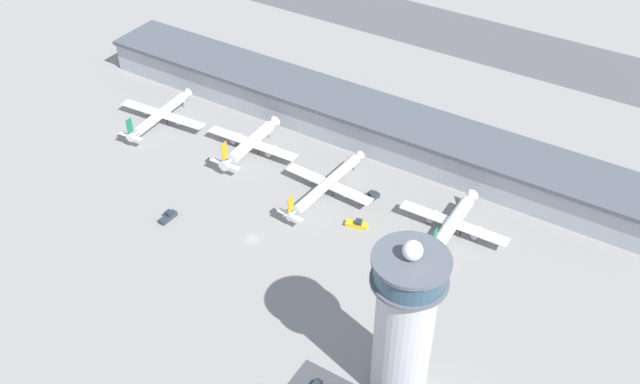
{
  "coord_description": "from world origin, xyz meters",
  "views": [
    {
      "loc": [
        108.6,
        -132.19,
        157.33
      ],
      "look_at": [
        9.98,
        25.54,
        6.42
      ],
      "focal_mm": 40.0,
      "sensor_mm": 36.0,
      "label": 1
    }
  ],
  "objects_px": {
    "airplane_gate_bravo": "(251,143)",
    "service_truck_catering": "(370,197)",
    "airplane_gate_charlie": "(327,184)",
    "control_tower": "(404,323)",
    "airplane_gate_delta": "(453,223)",
    "service_truck_baggage": "(168,217)",
    "airplane_gate_alpha": "(161,114)",
    "service_truck_fuel": "(357,224)"
  },
  "relations": [
    {
      "from": "airplane_gate_bravo",
      "to": "service_truck_catering",
      "type": "relative_size",
      "value": 4.84
    },
    {
      "from": "airplane_gate_bravo",
      "to": "airplane_gate_charlie",
      "type": "relative_size",
      "value": 0.88
    },
    {
      "from": "control_tower",
      "to": "airplane_gate_delta",
      "type": "height_order",
      "value": "control_tower"
    },
    {
      "from": "service_truck_baggage",
      "to": "control_tower",
      "type": "bearing_deg",
      "value": -10.82
    },
    {
      "from": "airplane_gate_charlie",
      "to": "service_truck_catering",
      "type": "distance_m",
      "value": 15.64
    },
    {
      "from": "control_tower",
      "to": "airplane_gate_charlie",
      "type": "distance_m",
      "value": 84.12
    },
    {
      "from": "airplane_gate_charlie",
      "to": "service_truck_baggage",
      "type": "xyz_separation_m",
      "value": [
        -37.87,
        -39.72,
        -3.12
      ]
    },
    {
      "from": "airplane_gate_alpha",
      "to": "service_truck_baggage",
      "type": "relative_size",
      "value": 5.6
    },
    {
      "from": "airplane_gate_bravo",
      "to": "service_truck_fuel",
      "type": "height_order",
      "value": "airplane_gate_bravo"
    },
    {
      "from": "control_tower",
      "to": "service_truck_catering",
      "type": "bearing_deg",
      "value": 124.32
    },
    {
      "from": "control_tower",
      "to": "airplane_gate_charlie",
      "type": "height_order",
      "value": "control_tower"
    },
    {
      "from": "control_tower",
      "to": "service_truck_baggage",
      "type": "bearing_deg",
      "value": 169.18
    },
    {
      "from": "airplane_gate_charlie",
      "to": "service_truck_fuel",
      "type": "xyz_separation_m",
      "value": [
        17.4,
        -9.44,
        -3.22
      ]
    },
    {
      "from": "airplane_gate_charlie",
      "to": "service_truck_fuel",
      "type": "relative_size",
      "value": 5.66
    },
    {
      "from": "airplane_gate_bravo",
      "to": "airplane_gate_delta",
      "type": "xyz_separation_m",
      "value": [
        82.32,
        -1.78,
        0.05
      ]
    },
    {
      "from": "airplane_gate_alpha",
      "to": "airplane_gate_bravo",
      "type": "relative_size",
      "value": 1.02
    },
    {
      "from": "control_tower",
      "to": "service_truck_baggage",
      "type": "height_order",
      "value": "control_tower"
    },
    {
      "from": "airplane_gate_bravo",
      "to": "service_truck_baggage",
      "type": "bearing_deg",
      "value": -91.07
    },
    {
      "from": "airplane_gate_delta",
      "to": "service_truck_catering",
      "type": "distance_m",
      "value": 30.97
    },
    {
      "from": "airplane_gate_alpha",
      "to": "airplane_gate_charlie",
      "type": "xyz_separation_m",
      "value": [
        78.68,
        -2.83,
        -0.26
      ]
    },
    {
      "from": "control_tower",
      "to": "service_truck_fuel",
      "type": "relative_size",
      "value": 6.68
    },
    {
      "from": "airplane_gate_charlie",
      "to": "airplane_gate_delta",
      "type": "relative_size",
      "value": 1.17
    },
    {
      "from": "control_tower",
      "to": "service_truck_baggage",
      "type": "xyz_separation_m",
      "value": [
        -95.33,
        18.22,
        -23.56
      ]
    },
    {
      "from": "service_truck_fuel",
      "to": "service_truck_baggage",
      "type": "height_order",
      "value": "service_truck_baggage"
    },
    {
      "from": "airplane_gate_bravo",
      "to": "airplane_gate_charlie",
      "type": "bearing_deg",
      "value": -9.19
    },
    {
      "from": "airplane_gate_alpha",
      "to": "airplane_gate_delta",
      "type": "xyz_separation_m",
      "value": [
        123.97,
        1.37,
        -0.05
      ]
    },
    {
      "from": "control_tower",
      "to": "airplane_gate_delta",
      "type": "relative_size",
      "value": 1.38
    },
    {
      "from": "service_truck_catering",
      "to": "airplane_gate_delta",
      "type": "bearing_deg",
      "value": -1.4
    },
    {
      "from": "service_truck_fuel",
      "to": "service_truck_baggage",
      "type": "bearing_deg",
      "value": -151.29
    },
    {
      "from": "airplane_gate_alpha",
      "to": "airplane_gate_charlie",
      "type": "bearing_deg",
      "value": -2.06
    },
    {
      "from": "control_tower",
      "to": "service_truck_fuel",
      "type": "bearing_deg",
      "value": 129.55
    },
    {
      "from": "control_tower",
      "to": "service_truck_baggage",
      "type": "distance_m",
      "value": 99.87
    },
    {
      "from": "airplane_gate_alpha",
      "to": "airplane_gate_bravo",
      "type": "bearing_deg",
      "value": 4.33
    },
    {
      "from": "airplane_gate_delta",
      "to": "service_truck_fuel",
      "type": "xyz_separation_m",
      "value": [
        -27.89,
        -13.65,
        -3.44
      ]
    },
    {
      "from": "service_truck_catering",
      "to": "service_truck_fuel",
      "type": "height_order",
      "value": "service_truck_catering"
    },
    {
      "from": "airplane_gate_charlie",
      "to": "service_truck_baggage",
      "type": "height_order",
      "value": "airplane_gate_charlie"
    },
    {
      "from": "airplane_gate_delta",
      "to": "service_truck_fuel",
      "type": "relative_size",
      "value": 4.85
    },
    {
      "from": "airplane_gate_bravo",
      "to": "service_truck_fuel",
      "type": "distance_m",
      "value": 56.67
    },
    {
      "from": "airplane_gate_bravo",
      "to": "service_truck_fuel",
      "type": "xyz_separation_m",
      "value": [
        54.43,
        -15.43,
        -3.38
      ]
    },
    {
      "from": "airplane_gate_alpha",
      "to": "service_truck_fuel",
      "type": "height_order",
      "value": "airplane_gate_alpha"
    },
    {
      "from": "service_truck_fuel",
      "to": "service_truck_catering",
      "type": "bearing_deg",
      "value": 101.37
    },
    {
      "from": "airplane_gate_bravo",
      "to": "service_truck_baggage",
      "type": "height_order",
      "value": "airplane_gate_bravo"
    }
  ]
}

